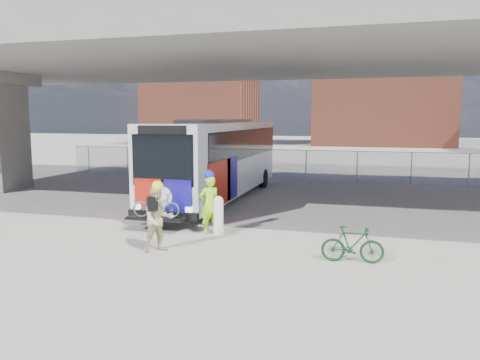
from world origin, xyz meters
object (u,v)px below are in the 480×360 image
at_px(bus, 219,154).
at_px(bike_parked, 352,244).
at_px(bollard, 218,214).
at_px(cyclist_hivis, 209,203).
at_px(cyclist_tan, 158,218).

relative_size(bus, bike_parked, 8.03).
height_order(bollard, cyclist_hivis, cyclist_hivis).
xyz_separation_m(bus, cyclist_hivis, (1.77, -6.34, -1.10)).
bearing_deg(bus, bollard, -71.85).
xyz_separation_m(cyclist_hivis, bike_parked, (4.62, -1.91, -0.52)).
relative_size(bollard, bike_parked, 0.78).
distance_m(cyclist_hivis, cyclist_tan, 2.46).
bearing_deg(cyclist_hivis, bike_parked, 115.07).
relative_size(bollard, cyclist_hivis, 0.60).
bearing_deg(cyclist_tan, bus, 54.04).
distance_m(bus, cyclist_tan, 8.84).
relative_size(cyclist_hivis, bike_parked, 1.30).
bearing_deg(bollard, cyclist_tan, -112.74).
distance_m(bus, bollard, 6.82).
bearing_deg(bollard, bus, 108.15).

